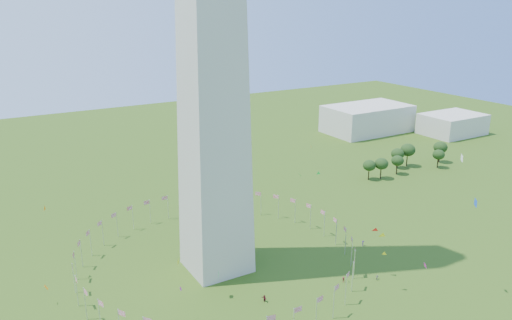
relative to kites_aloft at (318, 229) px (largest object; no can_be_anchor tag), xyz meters
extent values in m
cylinder|color=silver|center=(24.68, 28.14, -15.83)|extent=(0.24, 0.24, 9.00)
cylinder|color=silver|center=(24.08, 35.09, -15.83)|extent=(0.24, 0.24, 9.00)
cylinder|color=silver|center=(22.27, 41.82, -15.83)|extent=(0.24, 0.24, 9.00)
cylinder|color=silver|center=(19.32, 48.14, -15.83)|extent=(0.24, 0.24, 9.00)
cylinder|color=silver|center=(15.32, 53.85, -15.83)|extent=(0.24, 0.24, 9.00)
cylinder|color=silver|center=(10.39, 58.78, -15.83)|extent=(0.24, 0.24, 9.00)
cylinder|color=silver|center=(4.68, 62.78, -15.83)|extent=(0.24, 0.24, 9.00)
cylinder|color=silver|center=(-1.64, 65.73, -15.83)|extent=(0.24, 0.24, 9.00)
cylinder|color=silver|center=(-8.37, 67.54, -15.83)|extent=(0.24, 0.24, 9.00)
cylinder|color=silver|center=(-15.32, 68.14, -15.83)|extent=(0.24, 0.24, 9.00)
cylinder|color=silver|center=(-22.26, 67.54, -15.83)|extent=(0.24, 0.24, 9.00)
cylinder|color=silver|center=(-29.00, 65.73, -15.83)|extent=(0.24, 0.24, 9.00)
cylinder|color=silver|center=(-35.32, 62.78, -15.83)|extent=(0.24, 0.24, 9.00)
cylinder|color=silver|center=(-41.03, 58.78, -15.83)|extent=(0.24, 0.24, 9.00)
cylinder|color=silver|center=(-45.96, 53.85, -15.83)|extent=(0.24, 0.24, 9.00)
cylinder|color=silver|center=(-49.96, 48.14, -15.83)|extent=(0.24, 0.24, 9.00)
cylinder|color=silver|center=(-52.90, 41.82, -15.83)|extent=(0.24, 0.24, 9.00)
cylinder|color=silver|center=(-54.71, 35.09, -15.83)|extent=(0.24, 0.24, 9.00)
cylinder|color=silver|center=(-55.32, 28.14, -15.83)|extent=(0.24, 0.24, 9.00)
cylinder|color=silver|center=(-54.71, 21.20, -15.83)|extent=(0.24, 0.24, 9.00)
cylinder|color=silver|center=(-52.90, 14.46, -15.83)|extent=(0.24, 0.24, 9.00)
cylinder|color=silver|center=(-8.37, -11.25, -15.83)|extent=(0.24, 0.24, 9.00)
cylinder|color=silver|center=(-1.64, -9.45, -15.83)|extent=(0.24, 0.24, 9.00)
cylinder|color=silver|center=(4.68, -6.50, -15.83)|extent=(0.24, 0.24, 9.00)
cylinder|color=silver|center=(10.39, -2.50, -15.83)|extent=(0.24, 0.24, 9.00)
cylinder|color=silver|center=(15.32, 2.43, -15.83)|extent=(0.24, 0.24, 9.00)
cylinder|color=silver|center=(19.32, 8.14, -15.83)|extent=(0.24, 0.24, 9.00)
cylinder|color=silver|center=(22.27, 14.46, -15.83)|extent=(0.24, 0.24, 9.00)
cylinder|color=silver|center=(24.08, 21.20, -15.83)|extent=(0.24, 0.24, 9.00)
cube|color=beige|center=(134.68, 128.14, -12.33)|extent=(50.00, 30.00, 16.00)
cube|color=beige|center=(174.68, 98.14, -14.33)|extent=(35.00, 25.00, 12.00)
imported|color=#54131D|center=(-12.64, 5.45, -19.38)|extent=(1.13, 1.90, 1.92)
imported|color=gray|center=(20.65, -1.45, -19.60)|extent=(1.48, 1.04, 1.46)
imported|color=#331B51|center=(31.24, 16.14, -19.43)|extent=(1.16, 1.35, 1.82)
imported|color=#5A141B|center=(11.49, 2.31, -19.51)|extent=(1.12, 1.22, 1.65)
plane|color=yellow|center=(16.67, -5.96, -3.50)|extent=(1.72, 1.54, 2.10)
plane|color=white|center=(30.97, -16.28, 18.33)|extent=(1.41, 1.72, 2.20)
plane|color=yellow|center=(-39.78, -4.76, 3.99)|extent=(0.54, 1.52, 1.61)
plane|color=orange|center=(-58.41, 45.73, 1.31)|extent=(0.99, 1.65, 1.91)
plane|color=#CC2699|center=(-34.24, 9.28, -11.68)|extent=(0.87, 0.82, 1.11)
plane|color=green|center=(-0.46, 7.86, 12.21)|extent=(1.42, 1.32, 1.58)
plane|color=orange|center=(14.20, 23.05, 13.94)|extent=(0.42, 1.04, 1.10)
plane|color=#CC2699|center=(7.20, -28.15, 1.15)|extent=(0.47, 1.42, 1.34)
plane|color=yellow|center=(26.49, 2.12, -15.33)|extent=(1.17, 1.07, 1.33)
plane|color=green|center=(-22.05, 13.18, -13.23)|extent=(1.95, 0.51, 2.00)
plane|color=orange|center=(-61.92, 33.08, -15.33)|extent=(1.55, 1.56, 1.40)
plane|color=green|center=(5.62, 8.02, 11.55)|extent=(1.04, 0.30, 1.07)
plane|color=blue|center=(10.25, 5.41, 0.06)|extent=(1.53, 1.78, 2.13)
plane|color=red|center=(20.61, 0.65, -5.64)|extent=(1.58, 2.00, 2.04)
plane|color=blue|center=(16.36, -31.63, 14.97)|extent=(1.56, 1.60, 2.22)
ellipsoid|color=#244416|center=(76.26, 62.67, -15.90)|extent=(5.68, 5.68, 8.87)
ellipsoid|color=#244416|center=(81.73, 60.89, -15.65)|extent=(6.00, 6.00, 9.37)
ellipsoid|color=#244416|center=(92.32, 61.61, -15.95)|extent=(5.61, 5.61, 8.77)
ellipsoid|color=#244416|center=(98.82, 67.95, -15.59)|extent=(6.07, 6.07, 9.49)
ellipsoid|color=#244416|center=(104.98, 67.55, -14.85)|extent=(7.01, 7.01, 10.96)
ellipsoid|color=#244416|center=(115.89, 58.49, -15.93)|extent=(5.64, 5.64, 8.81)
ellipsoid|color=#244416|center=(123.41, 63.87, -15.17)|extent=(6.61, 6.61, 10.33)
camera|label=1|loc=(-72.16, -91.65, 55.14)|focal=35.00mm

